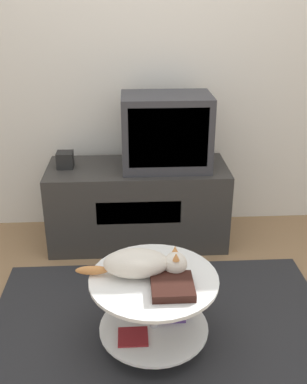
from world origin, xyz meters
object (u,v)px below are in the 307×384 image
(speaker, at_px, (65,160))
(dvd_box, at_px, (172,287))
(cat, at_px, (142,263))
(tv, at_px, (166,132))

(speaker, bearing_deg, dvd_box, -62.80)
(speaker, bearing_deg, cat, -65.79)
(tv, bearing_deg, speaker, 177.87)
(speaker, height_order, dvd_box, speaker)
(speaker, relative_size, cat, 0.20)
(tv, xyz_separation_m, dvd_box, (-0.07, -1.22, -0.39))
(tv, distance_m, speaker, 0.73)
(speaker, xyz_separation_m, cat, (0.50, -1.11, -0.15))
(tv, bearing_deg, cat, -100.80)
(dvd_box, bearing_deg, speaker, 117.20)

